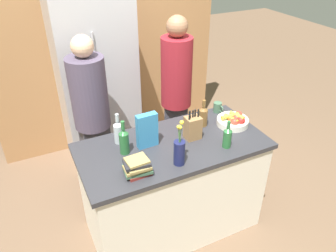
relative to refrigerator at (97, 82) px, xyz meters
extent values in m
plane|color=brown|center=(0.25, -1.38, -0.97)|extent=(14.00, 14.00, 0.00)
cube|color=silver|center=(0.25, -1.38, -0.53)|extent=(1.47, 0.72, 0.89)
cube|color=#2D2D33|center=(0.25, -1.38, -0.06)|extent=(1.53, 0.75, 0.04)
cube|color=#AD7A4C|center=(0.25, 0.36, 0.33)|extent=(2.73, 0.12, 2.60)
cube|color=#B7B7BC|center=(0.00, 0.00, 0.00)|extent=(0.79, 0.60, 1.94)
cylinder|color=#B7B7BC|center=(-0.06, -0.31, 0.10)|extent=(0.02, 0.02, 1.07)
cylinder|color=silver|center=(0.86, -1.33, -0.02)|extent=(0.28, 0.28, 0.05)
torus|color=silver|center=(0.86, -1.33, 0.01)|extent=(0.28, 0.28, 0.02)
sphere|color=red|center=(0.89, -1.40, 0.02)|extent=(0.07, 0.07, 0.07)
sphere|color=#C64C23|center=(0.84, -1.35, 0.01)|extent=(0.07, 0.07, 0.07)
sphere|color=red|center=(0.94, -1.30, 0.01)|extent=(0.07, 0.07, 0.07)
sphere|color=red|center=(0.88, -1.35, 0.02)|extent=(0.08, 0.08, 0.08)
sphere|color=red|center=(0.83, -1.39, 0.02)|extent=(0.07, 0.07, 0.07)
cylinder|color=yellow|center=(0.83, -1.34, 0.03)|extent=(0.06, 0.16, 0.03)
cylinder|color=yellow|center=(0.83, -1.32, 0.04)|extent=(0.17, 0.04, 0.03)
cylinder|color=yellow|center=(0.88, -1.35, 0.05)|extent=(0.08, 0.15, 0.03)
cube|color=olive|center=(0.43, -1.36, 0.05)|extent=(0.12, 0.11, 0.19)
cylinder|color=black|center=(0.39, -1.38, 0.18)|extent=(0.01, 0.01, 0.09)
cylinder|color=black|center=(0.41, -1.34, 0.17)|extent=(0.01, 0.01, 0.07)
cylinder|color=black|center=(0.43, -1.35, 0.18)|extent=(0.01, 0.01, 0.07)
cylinder|color=black|center=(0.45, -1.35, 0.18)|extent=(0.01, 0.01, 0.07)
cylinder|color=black|center=(0.48, -1.37, 0.18)|extent=(0.01, 0.01, 0.08)
cylinder|color=#191E4C|center=(0.18, -1.62, 0.05)|extent=(0.08, 0.08, 0.19)
cylinder|color=#477538|center=(0.19, -1.62, 0.23)|extent=(0.01, 0.03, 0.16)
sphere|color=gold|center=(0.19, -1.61, 0.31)|extent=(0.03, 0.03, 0.03)
cylinder|color=#477538|center=(0.18, -1.61, 0.21)|extent=(0.01, 0.01, 0.12)
sphere|color=gold|center=(0.17, -1.61, 0.27)|extent=(0.03, 0.03, 0.03)
cylinder|color=#477538|center=(0.17, -1.62, 0.22)|extent=(0.01, 0.02, 0.13)
sphere|color=gold|center=(0.16, -1.62, 0.28)|extent=(0.03, 0.03, 0.03)
cylinder|color=#477538|center=(0.18, -1.62, 0.21)|extent=(0.02, 0.01, 0.13)
sphere|color=gold|center=(0.18, -1.63, 0.28)|extent=(0.03, 0.03, 0.03)
cube|color=teal|center=(0.05, -1.30, 0.10)|extent=(0.17, 0.07, 0.29)
cylinder|color=#42664C|center=(0.86, -1.08, 0.00)|extent=(0.08, 0.08, 0.10)
torus|color=#42664C|center=(0.87, -1.12, 0.01)|extent=(0.02, 0.07, 0.07)
cube|color=maroon|center=(-0.14, -1.59, -0.03)|extent=(0.17, 0.14, 0.02)
cube|color=#3D6047|center=(-0.14, -1.59, -0.01)|extent=(0.21, 0.17, 0.02)
cube|color=#99844C|center=(-0.15, -1.60, 0.01)|extent=(0.18, 0.13, 0.02)
cube|color=#99844C|center=(-0.14, -1.59, 0.03)|extent=(0.17, 0.16, 0.02)
cube|color=#232328|center=(-0.14, -1.59, 0.05)|extent=(0.19, 0.15, 0.02)
cube|color=#99844C|center=(-0.14, -1.59, 0.07)|extent=(0.16, 0.14, 0.02)
cylinder|color=#286633|center=(-0.14, -1.31, 0.04)|extent=(0.08, 0.08, 0.18)
cone|color=#286633|center=(-0.14, -1.31, 0.15)|extent=(0.08, 0.08, 0.03)
cylinder|color=#286633|center=(-0.14, -1.31, 0.20)|extent=(0.03, 0.03, 0.07)
cylinder|color=brown|center=(0.61, -1.23, 0.03)|extent=(0.08, 0.08, 0.15)
cone|color=brown|center=(0.61, -1.23, 0.12)|extent=(0.08, 0.08, 0.03)
cylinder|color=brown|center=(0.61, -1.23, 0.17)|extent=(0.03, 0.03, 0.06)
cylinder|color=#286633|center=(0.61, -1.59, 0.03)|extent=(0.07, 0.07, 0.15)
cone|color=#286633|center=(0.61, -1.59, 0.12)|extent=(0.07, 0.07, 0.03)
cylinder|color=#286633|center=(0.61, -1.59, 0.16)|extent=(0.03, 0.03, 0.06)
cylinder|color=#B2BCC1|center=(-0.13, -1.16, 0.04)|extent=(0.08, 0.08, 0.16)
cone|color=#B2BCC1|center=(-0.13, -1.16, 0.14)|extent=(0.08, 0.08, 0.03)
cylinder|color=#B2BCC1|center=(-0.13, -1.16, 0.18)|extent=(0.03, 0.03, 0.07)
cube|color=#383842|center=(-0.22, -0.61, -0.57)|extent=(0.28, 0.20, 0.81)
cylinder|color=#4C4256|center=(-0.22, -0.61, 0.17)|extent=(0.34, 0.34, 0.67)
sphere|color=#DBAD89|center=(-0.22, -0.61, 0.61)|extent=(0.20, 0.20, 0.20)
cube|color=#383842|center=(0.66, -0.63, -0.55)|extent=(0.29, 0.25, 0.84)
cylinder|color=maroon|center=(0.66, -0.63, 0.22)|extent=(0.31, 0.31, 0.70)
sphere|color=#996B4C|center=(0.66, -0.63, 0.67)|extent=(0.20, 0.20, 0.20)
camera|label=1|loc=(-0.73, -3.31, 1.48)|focal=35.00mm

